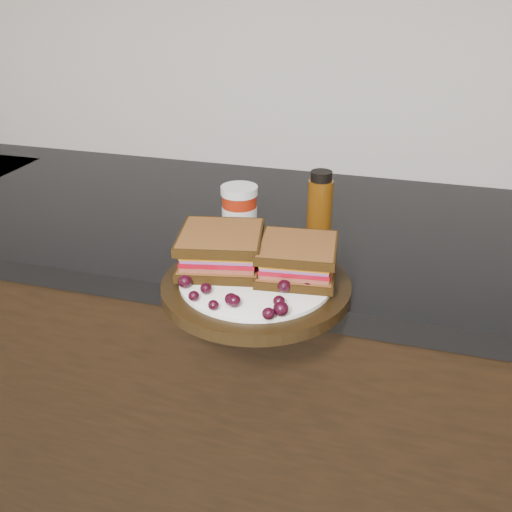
% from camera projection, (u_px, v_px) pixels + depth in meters
% --- Properties ---
extents(base_cabinets, '(3.96, 0.58, 0.86)m').
position_uv_depth(base_cabinets, '(326.00, 417.00, 1.28)').
color(base_cabinets, black).
rests_on(base_cabinets, ground_plane).
extents(countertop, '(3.98, 0.60, 0.04)m').
position_uv_depth(countertop, '(340.00, 235.00, 1.08)').
color(countertop, black).
rests_on(countertop, base_cabinets).
extents(plate, '(0.28, 0.28, 0.02)m').
position_uv_depth(plate, '(256.00, 287.00, 0.84)').
color(plate, black).
rests_on(plate, countertop).
extents(sandwich_left, '(0.15, 0.15, 0.06)m').
position_uv_depth(sandwich_left, '(221.00, 250.00, 0.86)').
color(sandwich_left, brown).
rests_on(sandwich_left, plate).
extents(sandwich_right, '(0.12, 0.12, 0.05)m').
position_uv_depth(sandwich_right, '(297.00, 259.00, 0.84)').
color(sandwich_right, brown).
rests_on(sandwich_right, plate).
extents(grape_0, '(0.02, 0.02, 0.02)m').
position_uv_depth(grape_0, '(185.00, 281.00, 0.81)').
color(grape_0, black).
rests_on(grape_0, plate).
extents(grape_1, '(0.02, 0.02, 0.02)m').
position_uv_depth(grape_1, '(206.00, 288.00, 0.79)').
color(grape_1, black).
rests_on(grape_1, plate).
extents(grape_2, '(0.02, 0.02, 0.01)m').
position_uv_depth(grape_2, '(194.00, 296.00, 0.78)').
color(grape_2, black).
rests_on(grape_2, plate).
extents(grape_3, '(0.01, 0.01, 0.01)m').
position_uv_depth(grape_3, '(213.00, 305.00, 0.76)').
color(grape_3, black).
rests_on(grape_3, plate).
extents(grape_4, '(0.02, 0.02, 0.02)m').
position_uv_depth(grape_4, '(231.00, 299.00, 0.77)').
color(grape_4, black).
rests_on(grape_4, plate).
extents(grape_5, '(0.02, 0.02, 0.02)m').
position_uv_depth(grape_5, '(234.00, 301.00, 0.76)').
color(grape_5, black).
rests_on(grape_5, plate).
extents(grape_6, '(0.02, 0.02, 0.02)m').
position_uv_depth(grape_6, '(268.00, 314.00, 0.74)').
color(grape_6, black).
rests_on(grape_6, plate).
extents(grape_7, '(0.02, 0.02, 0.02)m').
position_uv_depth(grape_7, '(281.00, 309.00, 0.74)').
color(grape_7, black).
rests_on(grape_7, plate).
extents(grape_8, '(0.02, 0.02, 0.02)m').
position_uv_depth(grape_8, '(279.00, 301.00, 0.76)').
color(grape_8, black).
rests_on(grape_8, plate).
extents(grape_9, '(0.02, 0.02, 0.02)m').
position_uv_depth(grape_9, '(284.00, 286.00, 0.80)').
color(grape_9, black).
rests_on(grape_9, plate).
extents(grape_10, '(0.02, 0.02, 0.02)m').
position_uv_depth(grape_10, '(307.00, 287.00, 0.80)').
color(grape_10, black).
rests_on(grape_10, plate).
extents(grape_11, '(0.02, 0.02, 0.02)m').
position_uv_depth(grape_11, '(308.00, 279.00, 0.82)').
color(grape_11, black).
rests_on(grape_11, plate).
extents(grape_12, '(0.02, 0.02, 0.02)m').
position_uv_depth(grape_12, '(307.00, 273.00, 0.84)').
color(grape_12, black).
rests_on(grape_12, plate).
extents(grape_13, '(0.02, 0.02, 0.02)m').
position_uv_depth(grape_13, '(303.00, 263.00, 0.86)').
color(grape_13, black).
rests_on(grape_13, plate).
extents(grape_14, '(0.02, 0.02, 0.02)m').
position_uv_depth(grape_14, '(233.00, 256.00, 0.88)').
color(grape_14, black).
rests_on(grape_14, plate).
extents(grape_15, '(0.02, 0.02, 0.02)m').
position_uv_depth(grape_15, '(225.00, 260.00, 0.87)').
color(grape_15, black).
rests_on(grape_15, plate).
extents(grape_16, '(0.02, 0.02, 0.02)m').
position_uv_depth(grape_16, '(196.00, 264.00, 0.86)').
color(grape_16, black).
rests_on(grape_16, plate).
extents(grape_17, '(0.02, 0.02, 0.02)m').
position_uv_depth(grape_17, '(199.00, 267.00, 0.85)').
color(grape_17, black).
rests_on(grape_17, plate).
extents(grape_18, '(0.02, 0.02, 0.02)m').
position_uv_depth(grape_18, '(222.00, 254.00, 0.89)').
color(grape_18, black).
rests_on(grape_18, plate).
extents(grape_19, '(0.02, 0.02, 0.02)m').
position_uv_depth(grape_19, '(212.00, 258.00, 0.87)').
color(grape_19, black).
rests_on(grape_19, plate).
extents(grape_20, '(0.02, 0.02, 0.02)m').
position_uv_depth(grape_20, '(222.00, 268.00, 0.85)').
color(grape_20, black).
rests_on(grape_20, plate).
extents(condiment_jar, '(0.07, 0.07, 0.09)m').
position_uv_depth(condiment_jar, '(240.00, 212.00, 1.00)').
color(condiment_jar, maroon).
rests_on(condiment_jar, countertop).
extents(oil_bottle, '(0.05, 0.05, 0.12)m').
position_uv_depth(oil_bottle, '(320.00, 205.00, 1.00)').
color(oil_bottle, '#542C08').
rests_on(oil_bottle, countertop).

